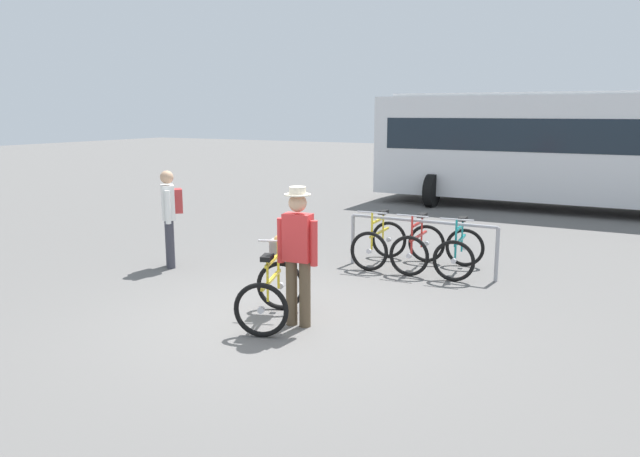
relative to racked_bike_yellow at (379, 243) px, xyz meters
name	(u,v)px	position (x,y,z in m)	size (l,w,h in m)	color
ground_plane	(281,320)	(0.08, -3.26, -0.37)	(80.00, 80.00, 0.00)	#605E5B
bike_rack_rail	(421,234)	(0.81, -0.16, 0.27)	(2.51, 0.11, 0.88)	#99999E
racked_bike_yellow	(379,243)	(0.00, 0.00, 0.00)	(0.74, 1.16, 0.98)	black
racked_bike_red	(418,247)	(0.70, 0.01, 0.00)	(0.73, 1.14, 0.97)	black
racked_bike_teal	(460,252)	(1.40, 0.03, 0.00)	(0.78, 1.18, 0.98)	black
featured_bicycle	(274,282)	(-0.01, -3.29, 0.12)	(0.99, 1.26, 1.09)	black
person_with_featured_bike	(298,251)	(0.38, -3.34, 0.58)	(0.53, 0.32, 1.72)	brown
pedestrian_with_backpack	(170,212)	(-2.99, -1.91, 0.57)	(0.47, 0.47, 1.64)	#383842
bus_distant	(567,144)	(1.90, 7.91, 1.37)	(10.03, 3.49, 3.08)	silver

